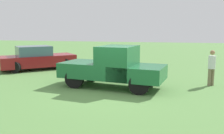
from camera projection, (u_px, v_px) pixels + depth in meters
name	position (u px, v px, depth m)	size (l,w,h in m)	color
ground_plane	(110.00, 93.00, 9.75)	(80.00, 80.00, 0.00)	#5B8C47
pickup_truck	(114.00, 66.00, 10.50)	(4.72, 2.43, 1.83)	black
sedan_near	(37.00, 58.00, 15.42)	(4.58, 4.51, 1.49)	black
person_bystander	(212.00, 66.00, 10.86)	(0.45, 0.45, 1.61)	#7A6B51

